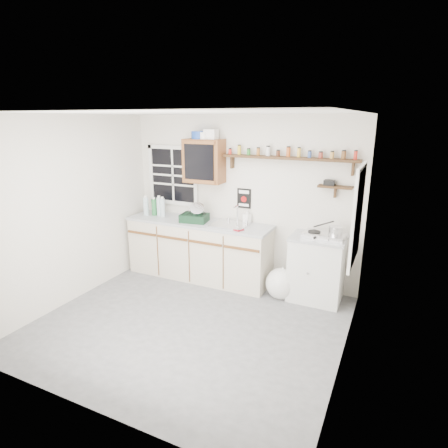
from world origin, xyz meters
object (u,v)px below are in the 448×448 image
object	(u,v)px
main_cabinet	(199,249)
right_cabinet	(317,268)
upper_cabinet	(204,161)
dish_rack	(195,216)
spice_shelf	(288,157)
hotplate	(324,236)

from	to	relation	value
main_cabinet	right_cabinet	xyz separation A→B (m)	(1.83, 0.03, -0.01)
upper_cabinet	dish_rack	world-z (taller)	upper_cabinet
right_cabinet	spice_shelf	bearing A→B (deg)	160.26
right_cabinet	dish_rack	xyz separation A→B (m)	(-1.86, -0.07, 0.56)
spice_shelf	dish_rack	world-z (taller)	spice_shelf
main_cabinet	upper_cabinet	xyz separation A→B (m)	(0.03, 0.14, 1.36)
spice_shelf	dish_rack	bearing A→B (deg)	-169.13
right_cabinet	dish_rack	distance (m)	1.95
spice_shelf	dish_rack	xyz separation A→B (m)	(-1.34, -0.26, -0.91)
right_cabinet	hotplate	size ratio (longest dim) A/B	1.58
main_cabinet	right_cabinet	distance (m)	1.84
dish_rack	main_cabinet	bearing A→B (deg)	49.70
right_cabinet	upper_cabinet	bearing A→B (deg)	176.24
main_cabinet	upper_cabinet	bearing A→B (deg)	76.32
upper_cabinet	dish_rack	xyz separation A→B (m)	(-0.06, -0.19, -0.81)
right_cabinet	spice_shelf	xyz separation A→B (m)	(-0.52, 0.19, 1.48)
main_cabinet	spice_shelf	size ratio (longest dim) A/B	1.21
dish_rack	hotplate	bearing A→B (deg)	-7.55
hotplate	right_cabinet	bearing A→B (deg)	170.95
main_cabinet	upper_cabinet	distance (m)	1.37
upper_cabinet	hotplate	xyz separation A→B (m)	(1.87, -0.14, -0.88)
right_cabinet	dish_rack	world-z (taller)	dish_rack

